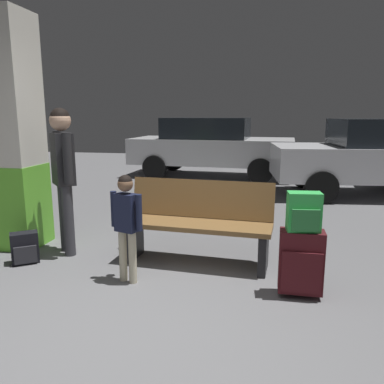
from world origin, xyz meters
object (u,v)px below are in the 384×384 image
Objects in this scene: bench at (198,223)px; backpack_dark_floor at (25,248)px; adult at (63,166)px; suitcase at (301,262)px; backpack_bright at (304,212)px; structural_pillar at (12,135)px; parked_car_far at (211,145)px; child at (126,217)px; parked_car_near at (383,155)px.

backpack_dark_floor is at bearing -168.21° from bench.
adult is 4.90× the size of backpack_dark_floor.
suitcase is 1.78× the size of backpack_bright.
structural_pillar is at bearing 166.41° from backpack_bright.
parked_car_far reaches higher than backpack_dark_floor.
child is 0.25× the size of parked_car_far.
adult is at bearing 51.74° from backpack_dark_floor.
structural_pillar is at bearing -142.46° from parked_car_near.
backpack_dark_floor is at bearing -136.55° from parked_car_near.
backpack_bright is (0.00, -0.00, 0.45)m from suitcase.
structural_pillar is 1.37m from backpack_dark_floor.
structural_pillar reaches higher than adult.
suitcase is 1.64m from child.
backpack_dark_floor is 6.50m from parked_car_far.
adult is at bearing 166.08° from suitcase.
backpack_dark_floor is (-1.27, 0.25, -0.48)m from child.
parked_car_near is (3.53, 4.79, 0.16)m from child.
parked_car_far is at bearing 104.72° from backpack_bright.
suitcase is at bearing -31.65° from bench.
child is at bearing -25.08° from structural_pillar.
bench is 0.88m from child.
child is (-0.57, -0.63, 0.20)m from bench.
parked_car_far is at bearing 104.72° from suitcase.
backpack_dark_floor is 6.64m from parked_car_near.
adult is 6.05m from parked_car_far.
child is 1.38m from backpack_dark_floor.
backpack_bright is 1.00× the size of backpack_dark_floor.
adult reaches higher than backpack_dark_floor.
backpack_bright is 2.67m from adult.
child is 0.63× the size of adult.
suitcase is 6.87m from parked_car_far.
structural_pillar is 2.61× the size of child.
structural_pillar is 0.64× the size of parked_car_near.
parked_car_far is (-0.70, 5.98, 0.36)m from bench.
backpack_bright is at bearing -5.08° from backpack_dark_floor.
parked_car_near reaches higher than bench.
parked_car_near is at bearing 68.23° from backpack_bright.
adult reaches higher than bench.
parked_car_far is (0.84, 5.99, -0.22)m from adult.
adult is (0.72, -0.16, -0.33)m from structural_pillar.
parked_car_far reaches higher than child.
parked_car_near is at bearing 42.79° from adult.
backpack_bright reaches higher than bench.
parked_car_near is at bearing 54.60° from bench.
backpack_dark_floor is (0.41, -0.54, -1.19)m from structural_pillar.
backpack_bright is (1.04, -0.64, 0.33)m from bench.
structural_pillar is at bearing 127.45° from backpack_dark_floor.
bench reaches higher than suitcase.
structural_pillar is 0.80m from adult.
structural_pillar is 1.99m from child.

